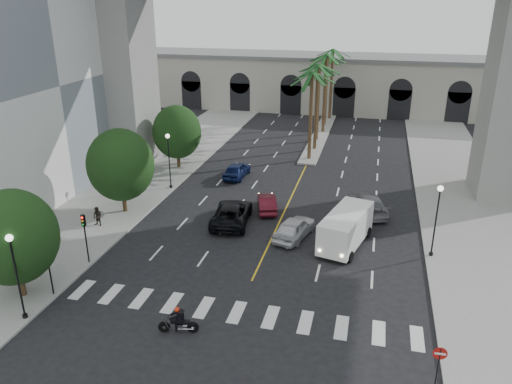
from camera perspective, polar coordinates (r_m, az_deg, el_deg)
name	(u,v)px	position (r m, az deg, el deg)	size (l,w,h in m)	color
ground	(244,298)	(30.83, -1.43, -12.02)	(140.00, 140.00, 0.00)	black
sidewalk_left	(131,189)	(48.43, -14.07, 0.37)	(8.00, 100.00, 0.15)	gray
sidewalk_right	(470,220)	(44.00, 23.29, -2.99)	(8.00, 100.00, 0.15)	gray
median	(320,136)	(65.37, 7.30, 6.37)	(2.00, 24.00, 0.20)	gray
pier_building	(334,83)	(81.07, 8.92, 12.25)	(71.00, 10.50, 8.50)	#B0AD9E
palm_a	(312,77)	(53.79, 6.44, 12.94)	(3.20, 3.20, 10.30)	#47331E
palm_b	(318,69)	(57.67, 7.11, 13.76)	(3.20, 3.20, 10.60)	#47331E
palm_c	(320,68)	(61.70, 7.27, 13.83)	(3.20, 3.20, 10.10)	#47331E
palm_d	(326,58)	(65.52, 8.05, 14.88)	(3.20, 3.20, 10.90)	#47331E
palm_e	(328,58)	(69.55, 8.19, 14.87)	(3.20, 3.20, 10.40)	#47331E
palm_f	(333,53)	(73.45, 8.79, 15.40)	(3.20, 3.20, 10.70)	#47331E
street_tree_near	(13,237)	(32.19, -26.06, -4.66)	(5.20, 5.20, 6.89)	#382616
street_tree_mid	(121,165)	(42.02, -15.21, 3.00)	(5.44, 5.44, 7.21)	#382616
street_tree_far	(177,132)	(52.46, -9.02, 6.79)	(5.04, 5.04, 6.68)	#382616
lamp_post_left_near	(16,270)	(30.23, -25.77, -8.02)	(0.40, 0.40, 5.35)	black
lamp_post_left_far	(169,156)	(46.74, -9.93, 4.03)	(0.40, 0.40, 5.35)	black
lamp_post_right	(437,215)	(35.85, 19.94, -2.49)	(0.40, 0.40, 5.35)	black
traffic_signal_near	(48,259)	(32.17, -22.71, -7.13)	(0.25, 0.18, 3.65)	black
traffic_signal_far	(85,231)	(35.06, -18.99, -4.19)	(0.25, 0.18, 3.65)	black
motorcycle_rider	(179,321)	(28.02, -8.75, -14.37)	(2.18, 0.70, 1.59)	black
car_a	(294,228)	(37.62, 4.41, -4.09)	(1.90, 4.72, 1.61)	silver
car_b	(267,203)	(42.18, 1.25, -1.26)	(1.46, 4.17, 1.38)	#4E0F1A
car_c	(232,213)	(39.93, -2.78, -2.43)	(2.74, 5.94, 1.65)	black
car_d	(369,204)	(42.79, 12.76, -1.32)	(2.23, 5.49, 1.59)	slate
car_e	(237,170)	(49.94, -2.21, 2.54)	(1.83, 4.55, 1.55)	#0F1B49
cargo_van	(346,228)	(36.57, 10.21, -4.05)	(3.71, 6.47, 2.60)	white
pedestrian_a	(23,255)	(36.70, -25.09, -6.53)	(0.64, 0.42, 1.75)	black
pedestrian_b	(98,217)	(40.97, -17.66, -2.69)	(0.76, 0.59, 1.55)	black
do_not_enter_sign	(439,361)	(24.80, 20.17, -17.65)	(0.64, 0.06, 2.62)	black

